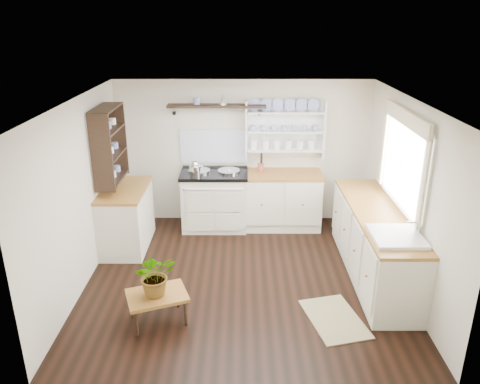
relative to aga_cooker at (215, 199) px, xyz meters
name	(u,v)px	position (x,y,z in m)	size (l,w,h in m)	color
floor	(243,277)	(0.45, -1.57, -0.47)	(4.00, 3.80, 0.01)	black
wall_back	(243,152)	(0.45, 0.33, 0.68)	(4.00, 0.02, 2.30)	beige
wall_right	(407,196)	(2.45, -1.57, 0.68)	(0.02, 3.80, 2.30)	beige
wall_left	(80,195)	(-1.55, -1.57, 0.68)	(0.02, 3.80, 2.30)	beige
ceiling	(244,101)	(0.45, -1.57, 1.83)	(4.00, 3.80, 0.01)	white
window	(403,160)	(2.40, -1.42, 1.09)	(0.08, 1.55, 1.22)	white
aga_cooker	(215,199)	(0.00, 0.00, 0.00)	(1.04, 0.72, 0.96)	beige
back_cabinets	(280,199)	(1.05, 0.03, -0.01)	(1.27, 0.63, 0.90)	silver
right_cabinets	(374,242)	(2.15, -1.47, -0.01)	(0.62, 2.43, 0.90)	silver
belfast_sink	(395,246)	(2.15, -2.22, 0.33)	(0.55, 0.60, 0.45)	white
left_cabinets	(126,217)	(-1.25, -0.67, -0.01)	(0.62, 1.13, 0.90)	silver
plate_rack	(285,128)	(1.10, 0.29, 1.08)	(1.20, 0.22, 0.90)	white
high_shelf	(217,106)	(0.05, 0.21, 1.44)	(1.50, 0.29, 0.16)	black
left_shelving	(109,144)	(-1.39, -0.67, 1.08)	(0.28, 0.80, 1.05)	black
kettle	(195,168)	(-0.28, -0.12, 0.56)	(0.17, 0.17, 0.21)	silver
utensil_crock	(261,167)	(0.73, 0.11, 0.50)	(0.10, 0.10, 0.12)	#A9503E
center_table	(157,298)	(-0.50, -2.50, -0.17)	(0.76, 0.65, 0.35)	brown
potted_plant	(155,275)	(-0.50, -2.50, 0.12)	(0.44, 0.38, 0.49)	#3F7233
floor_rug	(334,319)	(1.48, -2.47, -0.47)	(0.55, 0.85, 0.02)	olive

